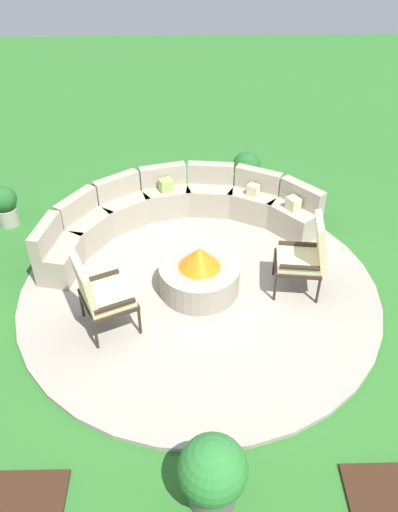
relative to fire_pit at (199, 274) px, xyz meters
name	(u,v)px	position (x,y,z in m)	size (l,w,h in m)	color
ground_plane	(199,292)	(0.00, 0.00, -0.31)	(24.00, 24.00, 0.00)	#2D6B28
patio_circle	(199,291)	(0.00, 0.00, -0.28)	(4.67, 4.67, 0.06)	#9E9384
fire_pit	(199,274)	(0.00, 0.00, 0.00)	(1.03, 1.03, 0.66)	#9E937F
curved_stone_bench	(173,212)	(-0.36, 1.39, 0.05)	(3.96, 2.14, 0.75)	#9E937F
lounge_chair_front_left	(99,293)	(-1.16, -0.66, 0.30)	(0.78, 0.80, 1.06)	#2D2319
lounge_chair_front_right	(306,255)	(1.33, -0.02, 0.31)	(0.68, 0.60, 1.09)	#2D2319
potted_plant_1	(246,169)	(0.85, 2.66, 0.06)	(0.47, 0.47, 0.67)	#605B56
potted_plant_2	(5,204)	(-2.91, 1.66, 0.04)	(0.39, 0.39, 0.64)	#A89E8E
potted_plant_3	(213,473)	(0.05, -2.77, 0.12)	(0.61, 0.61, 0.80)	#605B56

